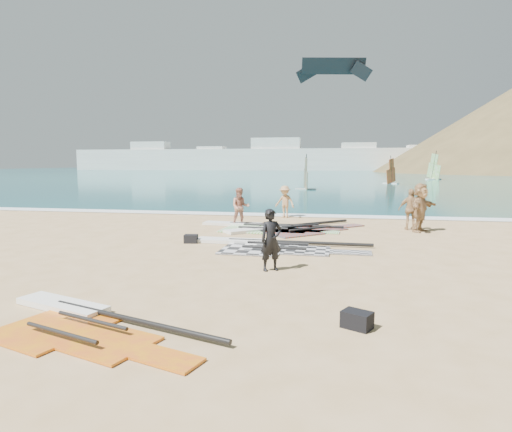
% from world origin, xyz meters
% --- Properties ---
extents(ground, '(300.00, 300.00, 0.00)m').
position_xyz_m(ground, '(0.00, 0.00, 0.00)').
color(ground, tan).
rests_on(ground, ground).
extents(sea, '(300.00, 240.00, 0.06)m').
position_xyz_m(sea, '(0.00, 132.00, 0.00)').
color(sea, navy).
rests_on(sea, ground).
extents(surf_line, '(300.00, 1.20, 0.04)m').
position_xyz_m(surf_line, '(0.00, 12.30, 0.00)').
color(surf_line, white).
rests_on(surf_line, ground).
extents(far_town, '(160.00, 8.00, 12.00)m').
position_xyz_m(far_town, '(-15.72, 150.00, 4.49)').
color(far_town, white).
rests_on(far_town, ground).
extents(rig_grey, '(6.19, 2.49, 0.20)m').
position_xyz_m(rig_grey, '(-0.37, 3.61, 0.05)').
color(rig_grey, '#242527').
rests_on(rig_grey, ground).
extents(rig_green, '(6.33, 2.72, 0.20)m').
position_xyz_m(rig_green, '(-1.37, 7.71, 0.05)').
color(rig_green, '#54B732').
rests_on(rig_green, ground).
extents(rig_orange, '(5.82, 4.98, 0.20)m').
position_xyz_m(rig_orange, '(0.06, 7.30, 0.05)').
color(rig_orange, '#F23A0D').
rests_on(rig_orange, ground).
extents(rig_red, '(4.76, 2.71, 0.19)m').
position_xyz_m(rig_red, '(-2.44, -3.88, 0.05)').
color(rig_red, '#D34525').
rests_on(rig_red, ground).
extents(gear_bag_near, '(0.51, 0.40, 0.30)m').
position_xyz_m(gear_bag_near, '(-3.03, 3.85, 0.15)').
color(gear_bag_near, black).
rests_on(gear_bag_near, ground).
extents(gear_bag_far, '(0.59, 0.53, 0.29)m').
position_xyz_m(gear_bag_far, '(2.39, -3.18, 0.15)').
color(gear_bag_far, black).
rests_on(gear_bag_far, ground).
extents(person_wetsuit, '(0.72, 0.65, 1.64)m').
position_xyz_m(person_wetsuit, '(0.35, 0.48, 0.82)').
color(person_wetsuit, black).
rests_on(person_wetsuit, ground).
extents(beachgoer_left, '(0.98, 0.85, 1.73)m').
position_xyz_m(beachgoer_left, '(-2.20, 8.20, 0.86)').
color(beachgoer_left, tan).
rests_on(beachgoer_left, ground).
extents(beachgoer_mid, '(1.22, 0.96, 1.66)m').
position_xyz_m(beachgoer_mid, '(-0.57, 11.50, 0.83)').
color(beachgoer_mid, tan).
rests_on(beachgoer_mid, ground).
extents(beachgoer_back, '(1.03, 0.44, 1.76)m').
position_xyz_m(beachgoer_back, '(5.15, 8.35, 0.88)').
color(beachgoer_back, tan).
rests_on(beachgoer_back, ground).
extents(beachgoer_right, '(1.54, 1.88, 2.01)m').
position_xyz_m(beachgoer_right, '(5.45, 7.94, 1.01)').
color(beachgoer_right, '#AA8053').
rests_on(beachgoer_right, ground).
extents(windsurfer_left, '(2.15, 2.49, 3.79)m').
position_xyz_m(windsurfer_left, '(-1.07, 34.70, 1.15)').
color(windsurfer_left, white).
rests_on(windsurfer_left, ground).
extents(windsurfer_centre, '(2.06, 2.13, 3.82)m').
position_xyz_m(windsurfer_centre, '(9.36, 49.58, 1.16)').
color(windsurfer_centre, white).
rests_on(windsurfer_centre, ground).
extents(windsurfer_right, '(2.74, 2.93, 4.90)m').
position_xyz_m(windsurfer_right, '(18.25, 65.98, 1.39)').
color(windsurfer_right, white).
rests_on(windsurfer_right, ground).
extents(kitesurf_kite, '(8.55, 2.37, 2.70)m').
position_xyz_m(kitesurf_kite, '(1.50, 40.82, 13.60)').
color(kitesurf_kite, black).
rests_on(kitesurf_kite, ground).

